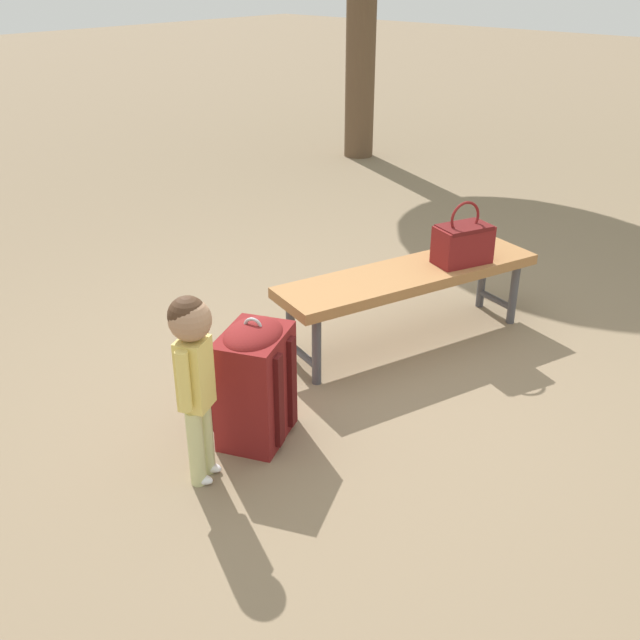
{
  "coord_description": "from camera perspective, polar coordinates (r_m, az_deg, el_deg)",
  "views": [
    {
      "loc": [
        2.44,
        2.19,
        2.04
      ],
      "look_at": [
        0.07,
        0.03,
        0.45
      ],
      "focal_mm": 41.22,
      "sensor_mm": 36.0,
      "label": 1
    }
  ],
  "objects": [
    {
      "name": "park_bench",
      "position": [
        4.21,
        6.97,
        3.14
      ],
      "size": [
        1.65,
        0.85,
        0.45
      ],
      "color": "#9E6B3D",
      "rests_on": "ground"
    },
    {
      "name": "child_standing",
      "position": [
        3.01,
        -9.8,
        -3.27
      ],
      "size": [
        0.22,
        0.17,
        0.86
      ],
      "color": "#CCCC8C",
      "rests_on": "ground"
    },
    {
      "name": "handbag",
      "position": [
        4.3,
        11.03,
        5.95
      ],
      "size": [
        0.36,
        0.28,
        0.37
      ],
      "color": "maroon",
      "rests_on": "park_bench"
    },
    {
      "name": "ground_plane",
      "position": [
        3.86,
        0.28,
        -5.51
      ],
      "size": [
        40.0,
        40.0,
        0.0
      ],
      "primitive_type": "plane",
      "color": "#7F6B51",
      "rests_on": "ground"
    },
    {
      "name": "backpack_large",
      "position": [
        3.38,
        -5.08,
        -4.57
      ],
      "size": [
        0.45,
        0.41,
        0.62
      ],
      "color": "maroon",
      "rests_on": "ground"
    }
  ]
}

